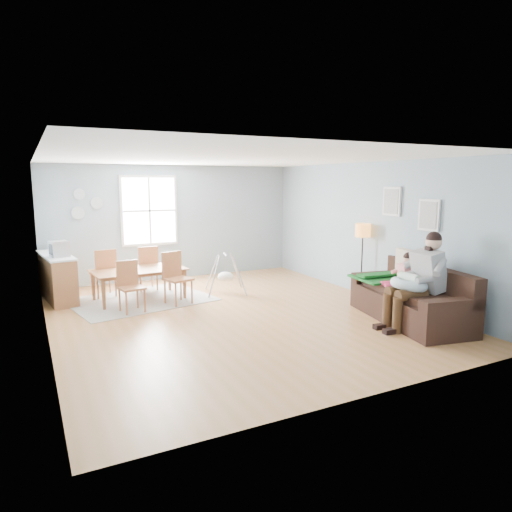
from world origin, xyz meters
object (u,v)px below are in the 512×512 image
sofa (413,302)px  floor_lamp (363,237)px  baby_swing (226,276)px  toddler (402,273)px  chair_ne (147,265)px  chair_nw (105,270)px  chair_sw (130,283)px  chair_se (175,274)px  dining_table (140,285)px  father (419,277)px  counter (57,277)px  storage_cube (431,316)px  monitor (59,249)px

sofa → floor_lamp: (0.28, 1.66, 0.90)m
floor_lamp → baby_swing: size_ratio=1.47×
toddler → chair_ne: size_ratio=0.91×
chair_nw → baby_swing: chair_nw is taller
floor_lamp → chair_nw: bearing=153.7°
toddler → chair_sw: size_ratio=0.96×
chair_se → sofa: bearing=-42.0°
dining_table → chair_sw: bearing=-120.2°
floor_lamp → chair_ne: 4.53m
toddler → chair_nw: size_ratio=0.90×
dining_table → chair_sw: (-0.33, -0.71, 0.21)m
dining_table → toddler: bearing=-45.7°
floor_lamp → chair_se: 3.77m
father → toddler: father is taller
father → chair_sw: bearing=142.4°
chair_sw → chair_ne: 1.56m
chair_sw → father: bearing=-37.6°
counter → dining_table: bearing=-27.5°
sofa → chair_se: size_ratio=2.45×
chair_se → baby_swing: bearing=14.1°
toddler → floor_lamp: (0.33, 1.44, 0.46)m
chair_ne → storage_cube: bearing=-56.2°
father → floor_lamp: (0.49, 1.96, 0.42)m
dining_table → baby_swing: baby_swing is taller
storage_cube → chair_se: 4.61m
toddler → baby_swing: (-2.00, 2.96, -0.40)m
father → counter: (-5.01, 4.47, -0.36)m
dining_table → chair_se: bearing=-48.7°
floor_lamp → chair_sw: bearing=166.6°
sofa → chair_sw: sofa is taller
chair_ne → monitor: bearing=-171.3°
toddler → monitor: (-5.12, 3.64, 0.28)m
chair_sw → chair_se: chair_se is taller
toddler → chair_sw: 4.77m
toddler → floor_lamp: bearing=77.1°
sofa → chair_sw: 4.93m
baby_swing → counter: bearing=162.6°
father → floor_lamp: father is taller
toddler → dining_table: size_ratio=0.50×
toddler → floor_lamp: floor_lamp is taller
toddler → baby_swing: toddler is taller
chair_se → toddler: bearing=-40.0°
storage_cube → counter: size_ratio=0.36×
chair_se → baby_swing: 1.22m
chair_sw → chair_nw: (-0.24, 1.25, 0.04)m
chair_ne → counter: (-1.77, 0.05, -0.09)m
storage_cube → dining_table: (-3.51, 4.06, 0.03)m
storage_cube → chair_se: bearing=129.9°
dining_table → chair_sw: chair_sw is taller
floor_lamp → chair_nw: size_ratio=1.51×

